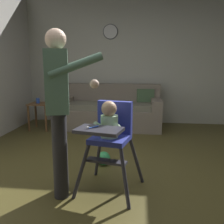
# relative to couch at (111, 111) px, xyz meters

# --- Properties ---
(ground) EXTENTS (6.08, 7.53, 0.10)m
(ground) POSITION_rel_couch_xyz_m (0.37, -2.48, -0.38)
(ground) COLOR #4D4520
(wall_far) EXTENTS (5.28, 0.06, 2.75)m
(wall_far) POSITION_rel_couch_xyz_m (0.37, 0.52, 1.05)
(wall_far) COLOR beige
(wall_far) RESTS_ON ground
(couch) EXTENTS (2.01, 0.86, 0.86)m
(couch) POSITION_rel_couch_xyz_m (0.00, 0.00, 0.00)
(couch) COLOR gray
(couch) RESTS_ON ground
(high_chair) EXTENTS (0.72, 0.81, 0.94)m
(high_chair) POSITION_rel_couch_xyz_m (0.30, -2.60, 0.31)
(high_chair) COLOR #32303A
(high_chair) RESTS_ON ground
(adult_standing) EXTENTS (0.60, 0.49, 1.60)m
(adult_standing) POSITION_rel_couch_xyz_m (-0.17, -2.73, 0.57)
(adult_standing) COLOR #28272B
(adult_standing) RESTS_ON ground
(toy_ball) EXTENTS (0.18, 0.18, 0.18)m
(toy_ball) POSITION_rel_couch_xyz_m (0.13, -1.96, -0.24)
(toy_ball) COLOR green
(toy_ball) RESTS_ON ground
(side_table) EXTENTS (0.40, 0.40, 0.52)m
(side_table) POSITION_rel_couch_xyz_m (-1.35, -0.33, 0.05)
(side_table) COLOR brown
(side_table) RESTS_ON ground
(sippy_cup) EXTENTS (0.07, 0.07, 0.10)m
(sippy_cup) POSITION_rel_couch_xyz_m (-1.39, -0.33, 0.24)
(sippy_cup) COLOR #284CB7
(sippy_cup) RESTS_ON side_table
(wall_clock) EXTENTS (0.31, 0.04, 0.31)m
(wall_clock) POSITION_rel_couch_xyz_m (-0.07, 0.48, 1.60)
(wall_clock) COLOR white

